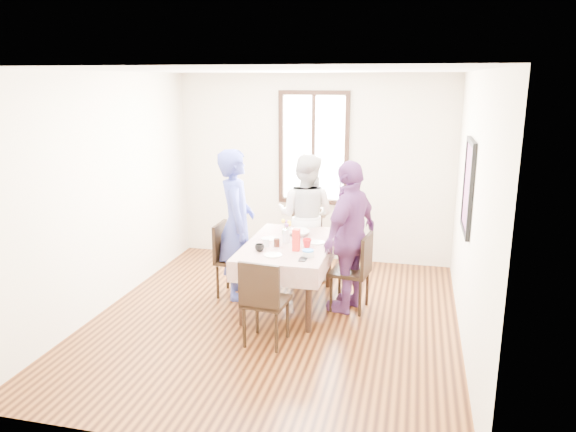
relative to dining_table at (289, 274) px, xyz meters
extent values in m
plane|color=black|center=(-0.06, -0.45, -0.38)|extent=(4.50, 4.50, 0.00)
plane|color=beige|center=(-0.06, 1.80, 0.98)|extent=(4.00, 0.00, 4.00)
plane|color=beige|center=(1.94, -0.45, 0.98)|extent=(0.00, 4.50, 4.50)
cube|color=black|center=(-0.06, 1.78, 1.27)|extent=(1.02, 0.06, 1.62)
cube|color=white|center=(-0.06, 1.79, 1.27)|extent=(0.90, 0.02, 1.50)
cube|color=red|center=(1.92, -0.15, 1.18)|extent=(0.04, 0.76, 0.96)
cube|color=black|center=(0.00, 0.00, 0.00)|extent=(0.86, 1.45, 0.75)
cube|color=#511009|center=(0.00, 0.00, 0.38)|extent=(0.98, 1.57, 0.01)
cube|color=black|center=(-0.71, 0.14, 0.08)|extent=(0.43, 0.43, 0.91)
cube|color=black|center=(0.71, 0.05, 0.08)|extent=(0.48, 0.48, 0.91)
cube|color=black|center=(0.00, 1.00, 0.08)|extent=(0.48, 0.48, 0.91)
cube|color=black|center=(0.00, -1.00, 0.08)|extent=(0.46, 0.46, 0.91)
imported|color=#373E92|center=(-0.70, 0.14, 0.54)|extent=(0.62, 0.77, 1.82)
imported|color=beige|center=(0.00, 0.98, 0.46)|extent=(0.91, 0.76, 1.68)
imported|color=#66336D|center=(0.70, 0.05, 0.50)|extent=(0.78, 1.11, 1.75)
imported|color=black|center=(-0.25, -0.37, 0.43)|extent=(0.13, 0.13, 0.08)
imported|color=red|center=(0.24, -0.11, 0.44)|extent=(0.12, 0.12, 0.10)
imported|color=#0C7226|center=(-0.11, 0.30, 0.42)|extent=(0.13, 0.13, 0.07)
imported|color=white|center=(0.06, 0.34, 0.42)|extent=(0.28, 0.28, 0.06)
cube|color=red|center=(0.14, -0.26, 0.51)|extent=(0.08, 0.08, 0.25)
cylinder|color=white|center=(0.31, -0.43, 0.42)|extent=(0.12, 0.12, 0.06)
cylinder|color=black|center=(-0.11, -0.16, 0.43)|extent=(0.07, 0.07, 0.09)
cylinder|color=silver|center=(-0.22, -0.19, 0.43)|extent=(0.07, 0.07, 0.09)
cube|color=black|center=(0.28, -0.54, 0.39)|extent=(0.08, 0.16, 0.01)
cylinder|color=silver|center=(-0.04, 0.02, 0.47)|extent=(0.08, 0.08, 0.16)
cylinder|color=white|center=(-0.26, 0.10, 0.39)|extent=(0.20, 0.20, 0.01)
cylinder|color=white|center=(0.31, 0.08, 0.39)|extent=(0.20, 0.20, 0.01)
cylinder|color=white|center=(0.00, 0.59, 0.39)|extent=(0.20, 0.20, 0.01)
cylinder|color=white|center=(-0.06, -0.48, 0.39)|extent=(0.20, 0.20, 0.01)
cylinder|color=blue|center=(0.31, -0.43, 0.46)|extent=(0.12, 0.12, 0.01)
camera|label=1|loc=(1.39, -5.87, 2.25)|focal=33.86mm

